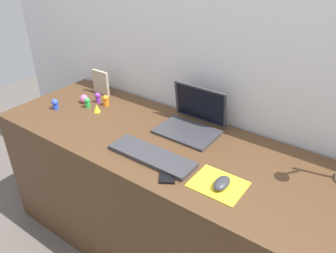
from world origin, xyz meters
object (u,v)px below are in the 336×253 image
at_px(laptop, 193,119).
at_px(toy_figurine_blue, 55,104).
at_px(cell_phone, 168,173).
at_px(picture_frame, 101,83).
at_px(toy_figurine_pink, 84,99).
at_px(keyboard, 152,156).
at_px(mouse, 222,183).
at_px(toy_figurine_purple, 98,97).
at_px(toy_figurine_yellow, 97,108).
at_px(toy_figurine_green, 87,102).
at_px(toy_figurine_orange, 106,100).

height_order(laptop, toy_figurine_blue, laptop).
xyz_separation_m(cell_phone, picture_frame, (-0.80, 0.41, 0.07)).
bearing_deg(toy_figurine_pink, keyboard, -17.36).
bearing_deg(laptop, toy_figurine_blue, -160.60).
bearing_deg(mouse, toy_figurine_purple, 164.90).
distance_m(toy_figurine_pink, toy_figurine_yellow, 0.15).
height_order(toy_figurine_purple, toy_figurine_green, toy_figurine_purple).
distance_m(laptop, toy_figurine_blue, 0.80).
bearing_deg(laptop, toy_figurine_pink, -170.45).
height_order(toy_figurine_pink, toy_figurine_purple, toy_figurine_purple).
bearing_deg(cell_phone, toy_figurine_blue, 139.91).
distance_m(cell_phone, picture_frame, 0.91).
xyz_separation_m(toy_figurine_yellow, toy_figurine_green, (-0.08, 0.01, 0.01)).
distance_m(toy_figurine_pink, toy_figurine_green, 0.07).
relative_size(cell_phone, toy_figurine_pink, 2.51).
bearing_deg(keyboard, cell_phone, -23.23).
distance_m(toy_figurine_orange, toy_figurine_purple, 0.07).
height_order(toy_figurine_pink, toy_figurine_orange, toy_figurine_orange).
bearing_deg(picture_frame, keyboard, -27.94).
height_order(laptop, toy_figurine_orange, laptop).
relative_size(laptop, toy_figurine_pink, 5.89).
height_order(picture_frame, toy_figurine_orange, picture_frame).
bearing_deg(toy_figurine_yellow, laptop, 16.00).
relative_size(mouse, toy_figurine_orange, 1.51).
relative_size(mouse, toy_figurine_pink, 1.89).
height_order(cell_phone, toy_figurine_yellow, toy_figurine_yellow).
bearing_deg(mouse, cell_phone, -165.48).
bearing_deg(toy_figurine_purple, cell_phone, -23.19).
xyz_separation_m(picture_frame, toy_figurine_yellow, (0.15, -0.19, -0.05)).
bearing_deg(toy_figurine_green, toy_figurine_pink, 153.85).
bearing_deg(toy_figurine_orange, cell_phone, -25.21).
xyz_separation_m(toy_figurine_purple, toy_figurine_green, (-0.00, -0.08, -0.00)).
xyz_separation_m(picture_frame, toy_figurine_pink, (0.01, -0.15, -0.05)).
relative_size(keyboard, toy_figurine_blue, 6.81).
xyz_separation_m(mouse, toy_figurine_pink, (-1.02, 0.21, 0.00)).
height_order(laptop, cell_phone, laptop).
bearing_deg(laptop, toy_figurine_purple, -174.10).
distance_m(toy_figurine_purple, toy_figurine_blue, 0.24).
distance_m(keyboard, toy_figurine_blue, 0.74).
height_order(mouse, picture_frame, picture_frame).
relative_size(toy_figurine_pink, toy_figurine_orange, 0.80).
height_order(laptop, toy_figurine_purple, laptop).
height_order(mouse, toy_figurine_purple, toy_figurine_purple).
distance_m(cell_phone, toy_figurine_pink, 0.84).
xyz_separation_m(keyboard, toy_figurine_purple, (-0.61, 0.26, 0.02)).
relative_size(picture_frame, toy_figurine_green, 2.53).
height_order(laptop, toy_figurine_pink, laptop).
bearing_deg(toy_figurine_purple, toy_figurine_blue, -123.73).
relative_size(toy_figurine_pink, toy_figurine_purple, 0.83).
relative_size(toy_figurine_yellow, toy_figurine_green, 0.76).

